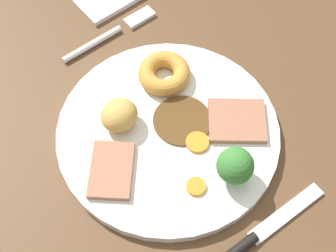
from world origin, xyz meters
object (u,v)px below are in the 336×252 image
roast_potato_left (119,115)px  fork (112,33)px  meat_slice_under (237,121)px  carrot_coin_back (196,186)px  meat_slice_main (111,170)px  broccoli_floret (235,166)px  dinner_plate (168,133)px  knife (249,241)px  yorkshire_pudding (164,73)px  carrot_coin_front (197,142)px

roast_potato_left → fork: size_ratio=0.31×
meat_slice_under → carrot_coin_back: size_ratio=3.02×
meat_slice_main → broccoli_floret: bearing=53.0°
broccoli_floret → roast_potato_left: bearing=-152.9°
dinner_plate → knife: size_ratio=1.49×
yorkshire_pudding → dinner_plate: bearing=-31.0°
knife → yorkshire_pudding: bearing=77.1°
carrot_coin_back → knife: bearing=8.9°
carrot_coin_back → meat_slice_under: bearing=114.2°
dinner_plate → meat_slice_main: 8.77cm
carrot_coin_front → meat_slice_under: bearing=86.3°
meat_slice_main → carrot_coin_front: 10.86cm
carrot_coin_front → fork: (-21.71, 1.00, -1.24)cm
meat_slice_main → knife: bearing=28.0°
yorkshire_pudding → knife: size_ratio=0.37×
yorkshire_pudding → broccoli_floret: bearing=-4.9°
dinner_plate → yorkshire_pudding: size_ratio=4.04×
roast_potato_left → knife: roast_potato_left is taller
dinner_plate → roast_potato_left: (-4.21, -4.30, 2.52)cm
meat_slice_under → broccoli_floret: broccoli_floret is taller
yorkshire_pudding → roast_potato_left: size_ratio=1.46×
broccoli_floret → knife: size_ratio=0.27×
meat_slice_main → roast_potato_left: (-5.09, 4.36, 1.42)cm
yorkshire_pudding → carrot_coin_front: size_ratio=2.41×
meat_slice_under → yorkshire_pudding: (-10.71, -3.60, 0.70)cm
fork → knife: (34.63, -3.26, 0.06)cm
meat_slice_main → fork: meat_slice_main is taller
broccoli_floret → fork: broccoli_floret is taller
fork → roast_potato_left: bearing=-120.8°
meat_slice_main → broccoli_floret: (8.54, 11.34, 2.33)cm
meat_slice_main → yorkshire_pudding: yorkshire_pudding is taller
meat_slice_main → yorkshire_pudding: size_ratio=1.07×
dinner_plate → meat_slice_main: size_ratio=3.79×
roast_potato_left → fork: (-13.97, 7.17, -2.83)cm
yorkshire_pudding → carrot_coin_back: size_ratio=2.94×
dinner_plate → carrot_coin_front: (3.53, 1.88, 0.93)cm
dinner_plate → carrot_coin_back: (8.12, -1.69, 0.93)cm
dinner_plate → meat_slice_main: bearing=-84.2°
fork → knife: size_ratio=0.83×
yorkshire_pudding → roast_potato_left: roast_potato_left is taller
broccoli_floret → knife: 8.50cm
roast_potato_left → carrot_coin_front: roast_potato_left is taller
carrot_coin_front → fork: 21.77cm
carrot_coin_front → knife: 13.16cm
meat_slice_under → fork: (-22.09, -4.80, -1.41)cm
carrot_coin_back → carrot_coin_front: bearing=142.1°
dinner_plate → meat_slice_main: meat_slice_main is taller
dinner_plate → knife: (16.45, -0.38, -0.25)cm
meat_slice_main → broccoli_floret: size_ratio=1.47×
broccoli_floret → meat_slice_under: bearing=137.8°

